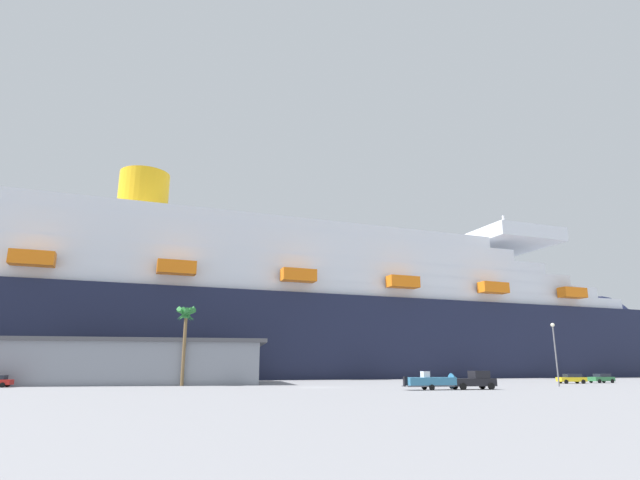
# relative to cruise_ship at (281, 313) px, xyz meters

# --- Properties ---
(ground_plane) EXTENTS (600.00, 600.00, 0.00)m
(ground_plane) POSITION_rel_cruise_ship_xyz_m (-4.44, -31.46, -16.39)
(ground_plane) COLOR gray
(cruise_ship) EXTENTS (277.29, 64.11, 54.47)m
(cruise_ship) POSITION_rel_cruise_ship_xyz_m (0.00, 0.00, 0.00)
(cruise_ship) COLOR #191E38
(cruise_ship) RESTS_ON ground_plane
(terminal_building) EXTENTS (59.43, 29.98, 6.94)m
(terminal_building) POSITION_rel_cruise_ship_xyz_m (-38.59, -37.24, -12.90)
(terminal_building) COLOR gray
(terminal_building) RESTS_ON ground_plane
(pickup_truck) EXTENTS (5.63, 2.34, 2.20)m
(pickup_truck) POSITION_rel_cruise_ship_xyz_m (12.08, -73.23, -15.35)
(pickup_truck) COLOR black
(pickup_truck) RESTS_ON ground_plane
(small_boat_on_trailer) EXTENTS (8.29, 2.27, 2.15)m
(small_boat_on_trailer) POSITION_rel_cruise_ship_xyz_m (7.00, -73.30, -15.43)
(small_boat_on_trailer) COLOR #595960
(small_boat_on_trailer) RESTS_ON ground_plane
(palm_tree) EXTENTS (3.13, 3.35, 11.60)m
(palm_tree) POSITION_rel_cruise_ship_xyz_m (-22.70, -51.59, -6.80)
(palm_tree) COLOR brown
(palm_tree) RESTS_ON ground_plane
(street_lamp) EXTENTS (0.56, 0.56, 8.87)m
(street_lamp) POSITION_rel_cruise_ship_xyz_m (29.17, -66.48, -10.70)
(street_lamp) COLOR slate
(street_lamp) RESTS_ON ground_plane
(parked_car_green_wagon) EXTENTS (4.77, 2.47, 1.58)m
(parked_car_green_wagon) POSITION_rel_cruise_ship_xyz_m (48.48, -52.74, -15.56)
(parked_car_green_wagon) COLOR #2D723F
(parked_car_green_wagon) RESTS_ON ground_plane
(parked_car_yellow_taxi) EXTENTS (4.72, 2.71, 1.58)m
(parked_car_yellow_taxi) POSITION_rel_cruise_ship_xyz_m (40.72, -54.83, -15.56)
(parked_car_yellow_taxi) COLOR yellow
(parked_car_yellow_taxi) RESTS_ON ground_plane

